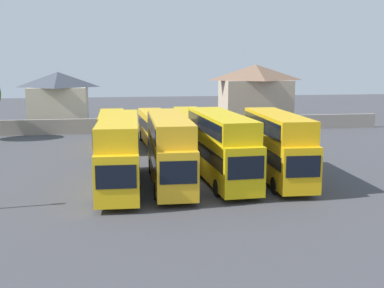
{
  "coord_description": "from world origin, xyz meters",
  "views": [
    {
      "loc": [
        -5.66,
        -31.97,
        8.39
      ],
      "look_at": [
        0.0,
        3.0,
        2.36
      ],
      "focal_mm": 44.71,
      "sensor_mm": 36.0,
      "label": 1
    }
  ],
  "objects_px": {
    "house_terrace_left": "(59,99)",
    "bus_8": "(222,126)",
    "bus_5": "(112,128)",
    "bus_1": "(119,149)",
    "bus_6": "(156,127)",
    "house_terrace_centre": "(255,93)",
    "bus_3": "(221,144)",
    "bus_4": "(277,144)",
    "bus_7": "(191,126)",
    "bus_2": "(169,146)"
  },
  "relations": [
    {
      "from": "bus_7",
      "to": "bus_8",
      "type": "relative_size",
      "value": 0.92
    },
    {
      "from": "bus_5",
      "to": "house_terrace_left",
      "type": "bearing_deg",
      "value": -157.8
    },
    {
      "from": "bus_2",
      "to": "bus_5",
      "type": "relative_size",
      "value": 1.15
    },
    {
      "from": "bus_4",
      "to": "bus_6",
      "type": "xyz_separation_m",
      "value": [
        -7.23,
        16.02,
        -0.79
      ]
    },
    {
      "from": "bus_1",
      "to": "bus_5",
      "type": "height_order",
      "value": "bus_1"
    },
    {
      "from": "bus_5",
      "to": "house_terrace_centre",
      "type": "relative_size",
      "value": 1.05
    },
    {
      "from": "bus_4",
      "to": "bus_7",
      "type": "height_order",
      "value": "bus_4"
    },
    {
      "from": "bus_1",
      "to": "bus_8",
      "type": "relative_size",
      "value": 1.03
    },
    {
      "from": "bus_4",
      "to": "house_terrace_left",
      "type": "relative_size",
      "value": 1.37
    },
    {
      "from": "house_terrace_left",
      "to": "bus_8",
      "type": "bearing_deg",
      "value": -43.21
    },
    {
      "from": "bus_6",
      "to": "bus_4",
      "type": "bearing_deg",
      "value": 21.18
    },
    {
      "from": "bus_1",
      "to": "house_terrace_centre",
      "type": "bearing_deg",
      "value": 152.23
    },
    {
      "from": "bus_2",
      "to": "bus_8",
      "type": "distance_m",
      "value": 17.34
    },
    {
      "from": "bus_5",
      "to": "bus_7",
      "type": "xyz_separation_m",
      "value": [
        8.04,
        0.39,
        0.03
      ]
    },
    {
      "from": "bus_1",
      "to": "bus_3",
      "type": "bearing_deg",
      "value": 97.02
    },
    {
      "from": "bus_7",
      "to": "bus_1",
      "type": "bearing_deg",
      "value": -23.27
    },
    {
      "from": "bus_4",
      "to": "bus_7",
      "type": "distance_m",
      "value": 16.54
    },
    {
      "from": "bus_5",
      "to": "bus_1",
      "type": "bearing_deg",
      "value": 2.37
    },
    {
      "from": "bus_3",
      "to": "bus_4",
      "type": "xyz_separation_m",
      "value": [
        4.03,
        -0.4,
        -0.01
      ]
    },
    {
      "from": "bus_6",
      "to": "house_terrace_centre",
      "type": "distance_m",
      "value": 22.86
    },
    {
      "from": "bus_2",
      "to": "bus_4",
      "type": "relative_size",
      "value": 1.12
    },
    {
      "from": "bus_4",
      "to": "bus_8",
      "type": "bearing_deg",
      "value": -176.17
    },
    {
      "from": "bus_1",
      "to": "bus_8",
      "type": "bearing_deg",
      "value": 149.06
    },
    {
      "from": "bus_8",
      "to": "house_terrace_centre",
      "type": "distance_m",
      "value": 19.05
    },
    {
      "from": "bus_3",
      "to": "bus_5",
      "type": "distance_m",
      "value": 17.15
    },
    {
      "from": "bus_2",
      "to": "bus_3",
      "type": "distance_m",
      "value": 3.68
    },
    {
      "from": "bus_2",
      "to": "house_terrace_centre",
      "type": "height_order",
      "value": "house_terrace_centre"
    },
    {
      "from": "bus_4",
      "to": "bus_5",
      "type": "bearing_deg",
      "value": -141.23
    },
    {
      "from": "bus_8",
      "to": "bus_5",
      "type": "bearing_deg",
      "value": -90.45
    },
    {
      "from": "house_terrace_left",
      "to": "bus_5",
      "type": "bearing_deg",
      "value": -68.13
    },
    {
      "from": "bus_7",
      "to": "bus_4",
      "type": "bearing_deg",
      "value": 14.15
    },
    {
      "from": "bus_1",
      "to": "bus_5",
      "type": "distance_m",
      "value": 15.91
    },
    {
      "from": "bus_2",
      "to": "bus_4",
      "type": "xyz_separation_m",
      "value": [
        7.71,
        -0.22,
        0.03
      ]
    },
    {
      "from": "bus_3",
      "to": "house_terrace_left",
      "type": "bearing_deg",
      "value": -158.26
    },
    {
      "from": "bus_4",
      "to": "house_terrace_centre",
      "type": "relative_size",
      "value": 1.08
    },
    {
      "from": "bus_1",
      "to": "house_terrace_left",
      "type": "height_order",
      "value": "house_terrace_left"
    },
    {
      "from": "bus_3",
      "to": "bus_6",
      "type": "xyz_separation_m",
      "value": [
        -3.2,
        15.63,
        -0.81
      ]
    },
    {
      "from": "bus_3",
      "to": "house_terrace_left",
      "type": "height_order",
      "value": "house_terrace_left"
    },
    {
      "from": "bus_3",
      "to": "bus_7",
      "type": "distance_m",
      "value": 15.74
    },
    {
      "from": "bus_7",
      "to": "house_terrace_left",
      "type": "distance_m",
      "value": 22.65
    },
    {
      "from": "house_terrace_left",
      "to": "bus_1",
      "type": "bearing_deg",
      "value": -77.25
    },
    {
      "from": "bus_7",
      "to": "house_terrace_centre",
      "type": "height_order",
      "value": "house_terrace_centre"
    },
    {
      "from": "house_terrace_centre",
      "to": "bus_1",
      "type": "bearing_deg",
      "value": -120.29
    },
    {
      "from": "bus_3",
      "to": "bus_6",
      "type": "bearing_deg",
      "value": -170.81
    },
    {
      "from": "bus_7",
      "to": "house_terrace_centre",
      "type": "bearing_deg",
      "value": 146.18
    },
    {
      "from": "bus_5",
      "to": "house_terrace_centre",
      "type": "xyz_separation_m",
      "value": [
        19.82,
        17.08,
        2.19
      ]
    },
    {
      "from": "bus_2",
      "to": "house_terrace_left",
      "type": "distance_m",
      "value": 34.58
    },
    {
      "from": "bus_1",
      "to": "house_terrace_left",
      "type": "relative_size",
      "value": 1.56
    },
    {
      "from": "bus_3",
      "to": "bus_4",
      "type": "relative_size",
      "value": 1.09
    },
    {
      "from": "bus_8",
      "to": "bus_6",
      "type": "bearing_deg",
      "value": -92.22
    }
  ]
}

